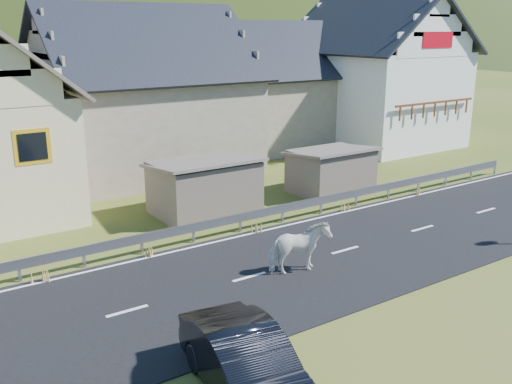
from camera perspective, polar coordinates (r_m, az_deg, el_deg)
ground at (r=20.25m, az=8.89°, el=-5.87°), size 160.00×160.00×0.00m
road at (r=20.24m, az=8.90°, el=-5.81°), size 60.00×7.00×0.04m
lane_markings at (r=20.23m, az=8.90°, el=-5.75°), size 60.00×6.60×0.01m
guardrail at (r=22.72m, az=2.70°, el=-1.71°), size 28.10×0.09×0.75m
shed_left at (r=23.82m, az=-5.21°, el=0.44°), size 4.30×3.30×2.40m
shed_right at (r=27.06m, az=7.48°, el=2.07°), size 3.80×2.90×2.20m
house_stone_a at (r=31.18m, az=-11.39°, el=10.53°), size 10.80×9.80×8.90m
house_stone_b at (r=37.83m, az=1.77°, el=11.17°), size 9.80×8.80×8.10m
house_white at (r=39.37m, az=11.70°, el=12.26°), size 8.80×10.80×9.70m
horse at (r=18.02m, az=4.31°, el=-5.62°), size 1.20×2.06×1.63m
car at (r=12.38m, az=-0.84°, el=-17.07°), size 2.24×4.73×1.50m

